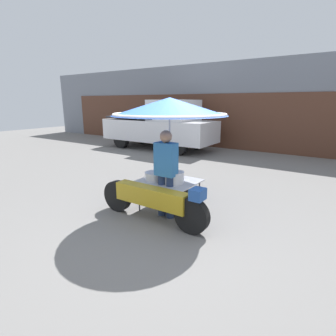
{
  "coord_description": "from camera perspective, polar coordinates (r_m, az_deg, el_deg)",
  "views": [
    {
      "loc": [
        2.34,
        -3.41,
        2.05
      ],
      "look_at": [
        -0.31,
        0.5,
        0.85
      ],
      "focal_mm": 28.0,
      "sensor_mm": 36.0,
      "label": 1
    }
  ],
  "objects": [
    {
      "name": "shopfront_building",
      "position": [
        12.45,
        23.81,
        12.17
      ],
      "size": [
        28.0,
        2.06,
        3.73
      ],
      "color": "gray",
      "rests_on": "ground"
    },
    {
      "name": "vendor_motorcycle_cart",
      "position": [
        4.72,
        -0.06,
        9.83
      ],
      "size": [
        2.21,
        2.08,
        2.12
      ],
      "color": "black",
      "rests_on": "ground"
    },
    {
      "name": "vendor_person",
      "position": [
        4.62,
        -0.44,
        -0.42
      ],
      "size": [
        0.38,
        0.22,
        1.58
      ],
      "color": "navy",
      "rests_on": "ground"
    },
    {
      "name": "ground_plane",
      "position": [
        4.61,
        -0.35,
        -12.14
      ],
      "size": [
        36.0,
        36.0,
        0.0
      ],
      "primitive_type": "plane",
      "color": "slate"
    },
    {
      "name": "pickup_truck",
      "position": [
        11.63,
        -1.51,
        9.09
      ],
      "size": [
        5.08,
        1.87,
        2.13
      ],
      "color": "black",
      "rests_on": "ground"
    }
  ]
}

